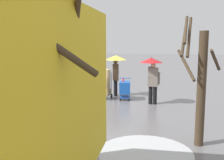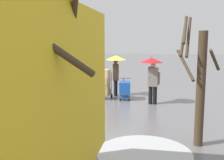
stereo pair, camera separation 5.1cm
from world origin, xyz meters
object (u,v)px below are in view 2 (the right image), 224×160
object	(u,v)px
shopping_cart_vendor	(125,88)
bare_tree_far	(49,125)
pedestrian_black_side	(116,66)
cargo_van_parked_right	(50,71)
pedestrian_pink_side	(152,70)
hand_dolly_boxes	(105,83)
bare_tree_near	(199,82)

from	to	relation	value
shopping_cart_vendor	bare_tree_far	xyz separation A→B (m)	(-0.59, 9.70, 1.28)
pedestrian_black_side	bare_tree_far	size ratio (longest dim) A/B	0.58
cargo_van_parked_right	pedestrian_pink_side	size ratio (longest dim) A/B	2.52
pedestrian_pink_side	hand_dolly_boxes	bearing A→B (deg)	-14.07
pedestrian_pink_side	pedestrian_black_side	world-z (taller)	same
shopping_cart_vendor	pedestrian_pink_side	xyz separation A→B (m)	(-1.33, 0.64, 1.00)
shopping_cart_vendor	pedestrian_pink_side	distance (m)	1.79
shopping_cart_vendor	pedestrian_black_side	distance (m)	1.42
hand_dolly_boxes	bare_tree_near	world-z (taller)	bare_tree_near
hand_dolly_boxes	pedestrian_pink_side	xyz separation A→B (m)	(-2.30, 0.58, 0.77)
cargo_van_parked_right	bare_tree_far	distance (m)	11.87
cargo_van_parked_right	pedestrian_pink_side	bearing A→B (deg)	163.57
shopping_cart_vendor	pedestrian_black_side	size ratio (longest dim) A/B	0.49
cargo_van_parked_right	pedestrian_pink_side	world-z (taller)	cargo_van_parked_right
shopping_cart_vendor	hand_dolly_boxes	world-z (taller)	hand_dolly_boxes
bare_tree_near	cargo_van_parked_right	bearing A→B (deg)	-41.06
pedestrian_pink_side	bare_tree_near	xyz separation A→B (m)	(-1.50, 4.61, 0.20)
cargo_van_parked_right	bare_tree_far	xyz separation A→B (m)	(-4.99, 10.75, 0.67)
shopping_cart_vendor	bare_tree_far	bearing A→B (deg)	93.48
bare_tree_near	hand_dolly_boxes	bearing A→B (deg)	-53.80
hand_dolly_boxes	cargo_van_parked_right	bearing A→B (deg)	-17.98
bare_tree_far	shopping_cart_vendor	bearing A→B (deg)	-86.52
pedestrian_pink_side	bare_tree_near	size ratio (longest dim) A/B	0.60
shopping_cart_vendor	bare_tree_far	size ratio (longest dim) A/B	0.28
pedestrian_black_side	bare_tree_near	xyz separation A→B (m)	(-3.43, 6.03, 0.19)
bare_tree_far	cargo_van_parked_right	bearing A→B (deg)	-65.08
hand_dolly_boxes	shopping_cart_vendor	bearing A→B (deg)	-176.08
shopping_cart_vendor	bare_tree_near	bearing A→B (deg)	118.30
bare_tree_near	pedestrian_pink_side	bearing A→B (deg)	-72.01
shopping_cart_vendor	pedestrian_pink_side	world-z (taller)	pedestrian_pink_side
cargo_van_parked_right	hand_dolly_boxes	size ratio (longest dim) A/B	3.67
bare_tree_far	hand_dolly_boxes	bearing A→B (deg)	-80.82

